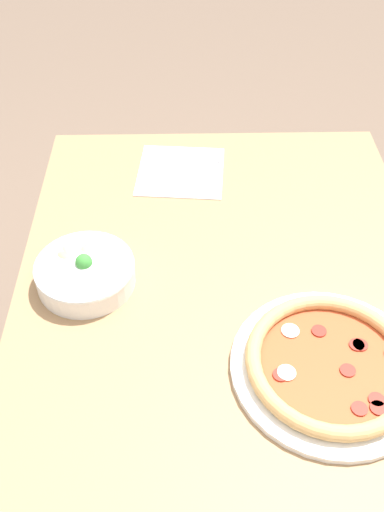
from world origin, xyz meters
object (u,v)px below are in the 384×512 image
object	(u,v)px
bowl	(85,272)
knife	(184,164)
pizza	(330,364)
fork	(182,178)

from	to	relation	value
bowl	knife	distance (m)	0.42
pizza	bowl	size ratio (longest dim) A/B	1.75
pizza	knife	xyz separation A→B (m)	(0.59, 0.23, -0.01)
fork	knife	bearing A→B (deg)	-102.67
fork	knife	distance (m)	0.06
bowl	knife	size ratio (longest dim) A/B	0.97
bowl	knife	xyz separation A→B (m)	(0.38, -0.19, -0.02)
bowl	pizza	bearing A→B (deg)	-116.21
fork	knife	world-z (taller)	same
fork	knife	xyz separation A→B (m)	(0.06, -0.01, -0.00)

